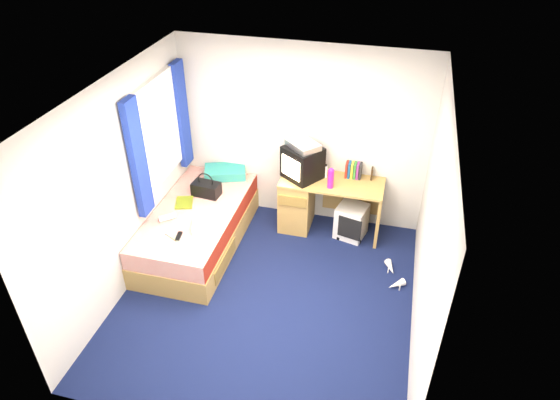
% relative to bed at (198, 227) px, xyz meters
% --- Properties ---
extents(ground, '(3.40, 3.40, 0.00)m').
position_rel_bed_xyz_m(ground, '(1.10, -0.70, -0.27)').
color(ground, '#0C1438').
rests_on(ground, ground).
extents(room_shell, '(3.40, 3.40, 3.40)m').
position_rel_bed_xyz_m(room_shell, '(1.10, -0.70, 1.18)').
color(room_shell, white).
rests_on(room_shell, ground).
extents(bed, '(1.01, 2.00, 0.54)m').
position_rel_bed_xyz_m(bed, '(0.00, 0.00, 0.00)').
color(bed, tan).
rests_on(bed, ground).
extents(pillow, '(0.63, 0.51, 0.12)m').
position_rel_bed_xyz_m(pillow, '(0.08, 0.84, 0.33)').
color(pillow, '#1B69B1').
rests_on(pillow, bed).
extents(desk, '(1.30, 0.55, 0.75)m').
position_rel_bed_xyz_m(desk, '(1.29, 0.74, 0.14)').
color(desk, tan).
rests_on(desk, ground).
extents(storage_cube, '(0.43, 0.43, 0.45)m').
position_rel_bed_xyz_m(storage_cube, '(1.86, 0.67, -0.04)').
color(storage_cube, silver).
rests_on(storage_cube, ground).
extents(crt_tv, '(0.57, 0.56, 0.42)m').
position_rel_bed_xyz_m(crt_tv, '(1.17, 0.74, 0.69)').
color(crt_tv, black).
rests_on(crt_tv, desk).
extents(vcr, '(0.48, 0.47, 0.08)m').
position_rel_bed_xyz_m(vcr, '(1.17, 0.74, 0.94)').
color(vcr, silver).
rests_on(vcr, crt_tv).
extents(book_row, '(0.20, 0.13, 0.20)m').
position_rel_bed_xyz_m(book_row, '(1.80, 0.90, 0.58)').
color(book_row, maroon).
rests_on(book_row, desk).
extents(picture_frame, '(0.02, 0.12, 0.14)m').
position_rel_bed_xyz_m(picture_frame, '(2.03, 0.93, 0.55)').
color(picture_frame, '#302010').
rests_on(picture_frame, desk).
extents(pink_water_bottle, '(0.08, 0.08, 0.24)m').
position_rel_bed_xyz_m(pink_water_bottle, '(1.56, 0.59, 0.60)').
color(pink_water_bottle, '#E42091').
rests_on(pink_water_bottle, desk).
extents(aerosol_can, '(0.06, 0.06, 0.16)m').
position_rel_bed_xyz_m(aerosol_can, '(1.46, 0.81, 0.56)').
color(aerosol_can, silver).
rests_on(aerosol_can, desk).
extents(handbag, '(0.37, 0.23, 0.32)m').
position_rel_bed_xyz_m(handbag, '(0.01, 0.34, 0.37)').
color(handbag, black).
rests_on(handbag, bed).
extents(towel, '(0.32, 0.29, 0.09)m').
position_rel_bed_xyz_m(towel, '(0.26, -0.36, 0.32)').
color(towel, silver).
rests_on(towel, bed).
extents(magazine, '(0.29, 0.33, 0.01)m').
position_rel_bed_xyz_m(magazine, '(-0.19, 0.09, 0.28)').
color(magazine, '#BEDF18').
rests_on(magazine, bed).
extents(water_bottle, '(0.20, 0.18, 0.07)m').
position_rel_bed_xyz_m(water_bottle, '(-0.24, -0.28, 0.31)').
color(water_bottle, white).
rests_on(water_bottle, bed).
extents(colour_swatch_fan, '(0.22, 0.15, 0.01)m').
position_rel_bed_xyz_m(colour_swatch_fan, '(-0.04, -0.58, 0.28)').
color(colour_swatch_fan, yellow).
rests_on(colour_swatch_fan, bed).
extents(remote_control, '(0.08, 0.17, 0.02)m').
position_rel_bed_xyz_m(remote_control, '(0.02, -0.56, 0.28)').
color(remote_control, black).
rests_on(remote_control, bed).
extents(window_assembly, '(0.11, 1.42, 1.40)m').
position_rel_bed_xyz_m(window_assembly, '(-0.45, 0.20, 1.15)').
color(window_assembly, silver).
rests_on(window_assembly, room_shell).
extents(white_heels, '(0.28, 0.51, 0.09)m').
position_rel_bed_xyz_m(white_heels, '(2.46, -0.04, -0.23)').
color(white_heels, white).
rests_on(white_heels, ground).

